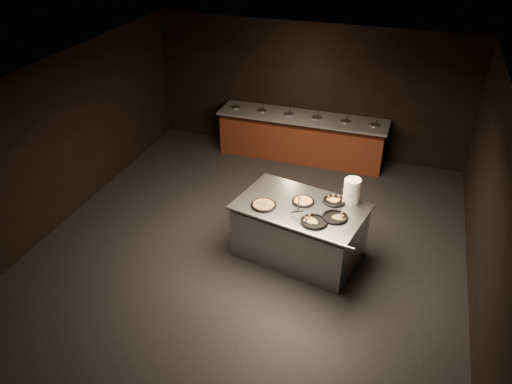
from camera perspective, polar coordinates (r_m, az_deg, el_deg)
room at (r=7.70m, az=-0.94°, el=1.94°), size 7.02×8.02×2.92m
salad_bar at (r=11.20m, az=5.18°, el=5.94°), size 3.70×0.83×1.18m
serving_counter at (r=8.17m, az=4.98°, el=-4.53°), size 2.22×1.67×0.96m
plate_stack at (r=8.00m, az=10.91°, el=0.14°), size 0.26×0.26×0.40m
pan_veggie_whole at (r=7.84m, az=0.87°, el=-1.47°), size 0.40×0.40×0.04m
pan_cheese_whole at (r=7.97m, az=5.41°, el=-1.04°), size 0.36×0.36×0.04m
pan_cheese_slices_a at (r=8.04m, az=8.93°, el=-1.00°), size 0.37×0.37×0.04m
pan_cheese_slices_b at (r=7.51m, az=6.68°, el=-3.37°), size 0.41×0.41×0.04m
pan_veggie_slices at (r=7.66m, az=9.05°, el=-2.82°), size 0.40×0.40×0.04m
server_left at (r=7.79m, az=4.87°, el=-1.32°), size 0.13×0.35×0.17m
server_right at (r=7.53m, az=5.06°, el=-2.54°), size 0.35×0.18×0.17m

